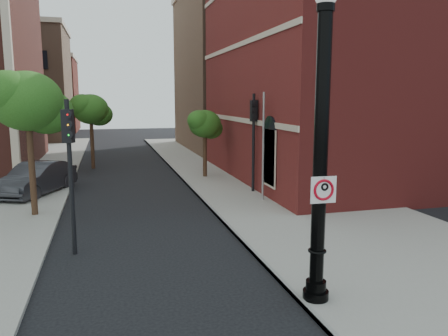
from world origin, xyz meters
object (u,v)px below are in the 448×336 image
object	(u,v)px
no_parking_sign	(324,190)
traffic_signal_right	(254,127)
lamppost	(320,165)
traffic_signal_left	(69,152)
parked_car	(37,179)

from	to	relation	value
no_parking_sign	traffic_signal_right	bearing A→B (deg)	80.45
lamppost	traffic_signal_left	size ratio (longest dim) A/B	1.50
no_parking_sign	traffic_signal_right	xyz separation A→B (m)	(2.40, 11.65, 0.58)
no_parking_sign	traffic_signal_right	distance (m)	11.91
no_parking_sign	parked_car	size ratio (longest dim) A/B	0.12
traffic_signal_left	traffic_signal_right	xyz separation A→B (m)	(7.96, 6.63, 0.16)
lamppost	parked_car	size ratio (longest dim) A/B	1.44
no_parking_sign	traffic_signal_left	size ratio (longest dim) A/B	0.13
parked_car	traffic_signal_left	world-z (taller)	traffic_signal_left
no_parking_sign	traffic_signal_right	size ratio (longest dim) A/B	0.12
lamppost	parked_car	bearing A→B (deg)	119.38
parked_car	traffic_signal_right	bearing A→B (deg)	10.89
traffic_signal_left	lamppost	bearing A→B (deg)	-23.03
traffic_signal_left	traffic_signal_right	size ratio (longest dim) A/B	0.95
lamppost	traffic_signal_right	size ratio (longest dim) A/B	1.43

